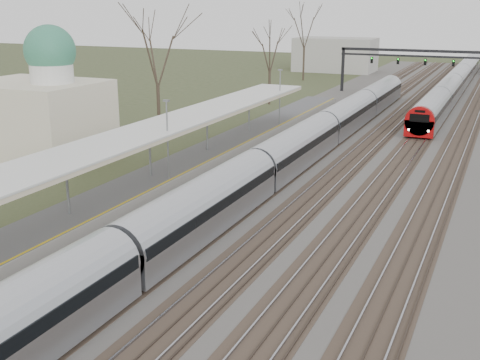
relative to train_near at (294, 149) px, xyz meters
The scene contains 8 objects.
track_bed 12.11m from the train_near, 76.71° to the left, with size 24.00×160.00×0.22m.
platform 8.80m from the train_near, 138.50° to the right, with size 3.50×69.00×1.00m, color #9E9B93.
canopy 12.46m from the train_near, 122.43° to the right, with size 4.10×50.00×3.11m.
dome_building 20.05m from the train_near, 164.59° to the right, with size 10.00×8.00×10.30m.
signal_gantry 41.93m from the train_near, 86.17° to the left, with size 21.00×0.59×6.08m.
tree_west_far 16.59m from the train_near, 162.02° to the left, with size 5.50×5.50×11.33m.
train_near is the anchor object (origin of this frame).
train_far 51.23m from the train_near, 82.15° to the left, with size 2.62×75.21×3.05m.
Camera 1 is at (11.51, 2.29, 11.65)m, focal length 45.00 mm.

